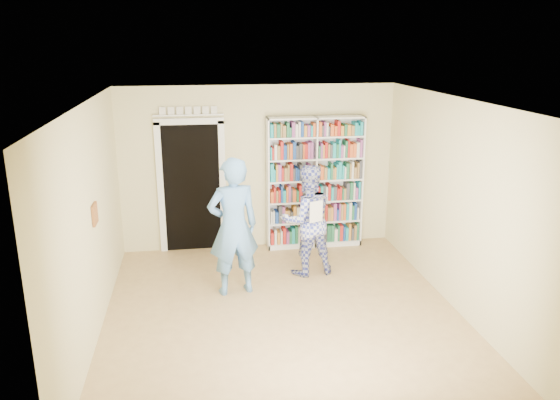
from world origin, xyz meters
The scene contains 11 objects.
floor centered at (0.00, 0.00, 0.00)m, with size 5.00×5.00×0.00m, color #A17C4E.
ceiling centered at (0.00, 0.00, 2.70)m, with size 5.00×5.00×0.00m, color white.
wall_back centered at (0.00, 2.50, 1.35)m, with size 4.50×4.50×0.00m, color beige.
wall_left centered at (-2.25, 0.00, 1.35)m, with size 5.00×5.00×0.00m, color beige.
wall_right centered at (2.25, 0.00, 1.35)m, with size 5.00×5.00×0.00m, color beige.
bookshelf centered at (0.91, 2.34, 1.11)m, with size 1.60×0.30×2.20m.
doorway centered at (-1.10, 2.48, 1.18)m, with size 1.10×0.08×2.43m.
wall_art centered at (-2.23, 0.20, 1.40)m, with size 0.03×0.25×0.25m, color maroon.
man_blue centered at (-0.56, 0.75, 0.96)m, with size 0.70×0.46×1.92m, color #578BC3.
man_plaid centered at (0.56, 1.23, 0.83)m, with size 0.81×0.63×1.66m, color #333C9D.
paper_sheet centered at (0.63, 0.96, 1.05)m, with size 0.22×0.01×0.31m, color white.
Camera 1 is at (-1.02, -6.21, 3.39)m, focal length 35.00 mm.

